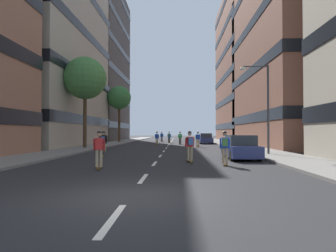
{
  "coord_description": "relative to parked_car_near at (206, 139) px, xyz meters",
  "views": [
    {
      "loc": [
        1.31,
        -7.68,
        1.73
      ],
      "look_at": [
        0.0,
        28.2,
        2.46
      ],
      "focal_mm": 30.85,
      "sensor_mm": 36.0,
      "label": 1
    }
  ],
  "objects": [
    {
      "name": "skater_9",
      "position": [
        -3.73,
        -2.66,
        0.29
      ],
      "size": [
        0.55,
        0.92,
        1.78
      ],
      "color": "brown",
      "rests_on": "ground_plane"
    },
    {
      "name": "skater_5",
      "position": [
        -1.57,
        -27.3,
        0.32
      ],
      "size": [
        0.56,
        0.92,
        1.78
      ],
      "color": "brown",
      "rests_on": "ground_plane"
    },
    {
      "name": "building_left_far",
      "position": [
        -21.89,
        13.98,
        14.4
      ],
      "size": [
        13.4,
        20.67,
        30.02
      ],
      "color": "#4C4744",
      "rests_on": "ground_plane"
    },
    {
      "name": "street_tree_mid",
      "position": [
        -13.48,
        -13.2,
        6.48
      ],
      "size": [
        4.32,
        4.32,
        9.24
      ],
      "color": "#4C3823",
      "rests_on": "sidewalk_left"
    },
    {
      "name": "sidewalk_right",
      "position": [
        2.97,
        1.16,
        -0.63
      ],
      "size": [
        3.54,
        87.24,
        0.14
      ],
      "primitive_type": "cube",
      "color": "gray",
      "rests_on": "ground_plane"
    },
    {
      "name": "building_right_far",
      "position": [
        11.37,
        13.98,
        13.31
      ],
      "size": [
        13.4,
        22.57,
        27.84
      ],
      "color": "brown",
      "rests_on": "ground_plane"
    },
    {
      "name": "skater_3",
      "position": [
        -1.77,
        -9.69,
        0.29
      ],
      "size": [
        0.57,
        0.92,
        1.78
      ],
      "color": "brown",
      "rests_on": "ground_plane"
    },
    {
      "name": "skater_0",
      "position": [
        -6.72,
        -5.32,
        0.29
      ],
      "size": [
        0.56,
        0.92,
        1.78
      ],
      "color": "brown",
      "rests_on": "ground_plane"
    },
    {
      "name": "lane_markings",
      "position": [
        -5.26,
        -1.53,
        -0.7
      ],
      "size": [
        0.16,
        72.2,
        0.01
      ],
      "color": "silver",
      "rests_on": "ground_plane"
    },
    {
      "name": "parked_car_mid",
      "position": [
        0.0,
        -23.65,
        0.0
      ],
      "size": [
        1.82,
        4.4,
        1.52
      ],
      "color": "navy",
      "rests_on": "ground_plane"
    },
    {
      "name": "skater_4",
      "position": [
        -6.87,
        7.74,
        0.29
      ],
      "size": [
        0.57,
        0.92,
        1.78
      ],
      "color": "brown",
      "rests_on": "ground_plane"
    },
    {
      "name": "street_tree_near",
      "position": [
        -13.48,
        3.8,
        6.49
      ],
      "size": [
        3.74,
        3.74,
        8.98
      ],
      "color": "#4C3823",
      "rests_on": "sidewalk_left"
    },
    {
      "name": "streetlamp_right",
      "position": [
        2.25,
        -20.9,
        3.44
      ],
      "size": [
        2.13,
        0.3,
        6.5
      ],
      "color": "#3F3F44",
      "rests_on": "sidewalk_right"
    },
    {
      "name": "parked_car_near",
      "position": [
        0.0,
        0.0,
        0.0
      ],
      "size": [
        1.82,
        4.4,
        1.52
      ],
      "color": "navy",
      "rests_on": "ground_plane"
    },
    {
      "name": "building_left_mid",
      "position": [
        -21.89,
        -6.68,
        12.67
      ],
      "size": [
        13.4,
        21.65,
        26.56
      ],
      "color": "#B2A893",
      "rests_on": "ground_plane"
    },
    {
      "name": "skater_8",
      "position": [
        -10.45,
        -17.15,
        0.29
      ],
      "size": [
        0.55,
        0.91,
        1.78
      ],
      "color": "brown",
      "rests_on": "ground_plane"
    },
    {
      "name": "building_right_mid",
      "position": [
        11.37,
        -6.68,
        10.61
      ],
      "size": [
        13.4,
        22.68,
        22.43
      ],
      "color": "brown",
      "rests_on": "ground_plane"
    },
    {
      "name": "sidewalk_left",
      "position": [
        -13.48,
        1.16,
        -0.63
      ],
      "size": [
        3.54,
        87.24,
        0.14
      ],
      "primitive_type": "cube",
      "color": "gray",
      "rests_on": "ground_plane"
    },
    {
      "name": "skater_1",
      "position": [
        -7.65,
        -28.9,
        0.29
      ],
      "size": [
        0.56,
        0.92,
        1.78
      ],
      "color": "brown",
      "rests_on": "ground_plane"
    },
    {
      "name": "ground_plane",
      "position": [
        -5.26,
        -2.81,
        -0.7
      ],
      "size": [
        190.33,
        190.33,
        0.0
      ],
      "primitive_type": "plane",
      "color": "#28282B"
    },
    {
      "name": "skater_6",
      "position": [
        -9.36,
        -21.77,
        0.32
      ],
      "size": [
        0.57,
        0.92,
        1.78
      ],
      "color": "brown",
      "rests_on": "ground_plane"
    },
    {
      "name": "skater_7",
      "position": [
        -3.3,
        -25.82,
        0.32
      ],
      "size": [
        0.57,
        0.92,
        1.78
      ],
      "color": "brown",
      "rests_on": "ground_plane"
    },
    {
      "name": "skater_2",
      "position": [
        -5.37,
        1.71,
        0.32
      ],
      "size": [
        0.57,
        0.92,
        1.78
      ],
      "color": "brown",
      "rests_on": "ground_plane"
    }
  ]
}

